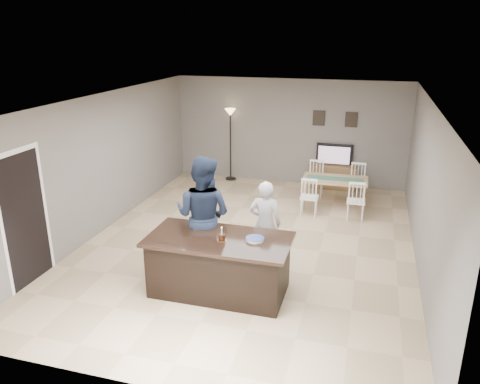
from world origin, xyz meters
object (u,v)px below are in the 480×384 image
(kitchen_island, at_px, (219,265))
(dining_table, at_px, (335,184))
(plate_stack, at_px, (255,239))
(man, at_px, (203,216))
(birthday_cake, at_px, (222,237))
(television, at_px, (334,155))
(tv_console, at_px, (332,177))
(floor_lamp, at_px, (230,125))
(woman, at_px, (265,224))

(kitchen_island, relative_size, dining_table, 1.31)
(plate_stack, bearing_deg, man, 153.80)
(kitchen_island, bearing_deg, birthday_cake, -46.13)
(television, height_order, man, man)
(tv_console, distance_m, dining_table, 1.40)
(man, relative_size, birthday_cake, 9.18)
(television, distance_m, floor_lamp, 2.79)
(plate_stack, bearing_deg, kitchen_island, -173.23)
(television, distance_m, dining_table, 1.48)
(kitchen_island, distance_m, floor_lamp, 5.89)
(birthday_cake, bearing_deg, kitchen_island, 133.87)
(man, distance_m, floor_lamp, 5.18)
(floor_lamp, bearing_deg, man, -77.96)
(man, xyz_separation_m, plate_stack, (0.99, -0.49, -0.07))
(plate_stack, relative_size, dining_table, 0.17)
(tv_console, bearing_deg, dining_table, -83.29)
(woman, bearing_deg, birthday_cake, 66.14)
(woman, height_order, man, man)
(man, height_order, dining_table, man)
(television, distance_m, birthday_cake, 5.82)
(man, bearing_deg, kitchen_island, 136.33)
(woman, height_order, floor_lamp, floor_lamp)
(man, bearing_deg, birthday_cake, 136.91)
(man, relative_size, dining_table, 1.21)
(tv_console, xyz_separation_m, man, (-1.65, -5.02, 0.70))
(television, relative_size, plate_stack, 3.32)
(birthday_cake, bearing_deg, plate_stack, 16.25)
(tv_console, bearing_deg, woman, -99.28)
(television, distance_m, woman, 4.64)
(woman, bearing_deg, man, 24.50)
(tv_console, distance_m, plate_stack, 5.58)
(woman, relative_size, plate_stack, 5.46)
(woman, relative_size, birthday_cake, 6.93)
(tv_console, height_order, man, man)
(kitchen_island, distance_m, tv_console, 5.70)
(kitchen_island, height_order, television, television)
(dining_table, bearing_deg, floor_lamp, 152.99)
(plate_stack, relative_size, floor_lamp, 0.14)
(plate_stack, xyz_separation_m, floor_lamp, (-2.06, 5.53, 0.56))
(woman, distance_m, dining_table, 3.27)
(tv_console, bearing_deg, floor_lamp, 179.58)
(tv_console, bearing_deg, birthday_cake, -101.32)
(floor_lamp, bearing_deg, tv_console, -0.42)
(television, bearing_deg, dining_table, 96.39)
(woman, distance_m, floor_lamp, 5.00)
(kitchen_island, height_order, dining_table, kitchen_island)
(plate_stack, bearing_deg, floor_lamp, 110.47)
(tv_console, xyz_separation_m, television, (0.00, 0.07, 0.56))
(floor_lamp, bearing_deg, plate_stack, -69.53)
(plate_stack, bearing_deg, tv_console, 83.15)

